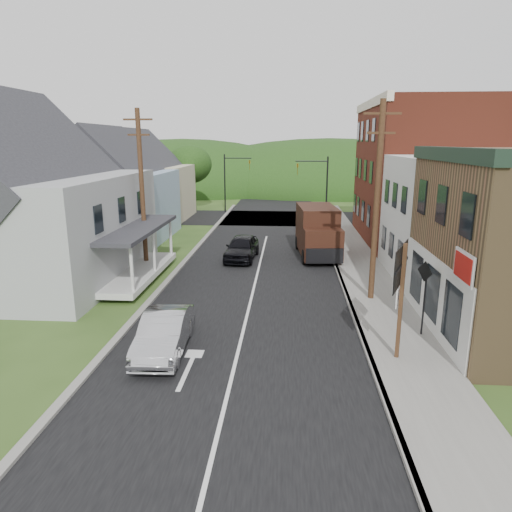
% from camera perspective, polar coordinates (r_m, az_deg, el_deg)
% --- Properties ---
extents(ground, '(120.00, 120.00, 0.00)m').
position_cam_1_polar(ground, '(18.60, -1.46, -8.80)').
color(ground, '#2D4719').
rests_on(ground, ground).
extents(road, '(9.00, 90.00, 0.02)m').
position_cam_1_polar(road, '(28.05, 0.52, -0.85)').
color(road, black).
rests_on(road, ground).
extents(cross_road, '(60.00, 9.00, 0.02)m').
position_cam_1_polar(cross_road, '(44.67, 1.91, 4.77)').
color(cross_road, black).
rests_on(cross_road, ground).
extents(sidewalk_right, '(2.80, 55.00, 0.15)m').
position_cam_1_polar(sidewalk_right, '(26.39, 13.14, -2.03)').
color(sidewalk_right, slate).
rests_on(sidewalk_right, ground).
extents(curb_right, '(0.20, 55.00, 0.15)m').
position_cam_1_polar(curb_right, '(26.21, 10.22, -1.99)').
color(curb_right, slate).
rests_on(curb_right, ground).
extents(curb_left, '(0.30, 55.00, 0.12)m').
position_cam_1_polar(curb_left, '(26.82, -9.73, -1.63)').
color(curb_left, slate).
rests_on(curb_left, ground).
extents(storefront_white, '(8.00, 7.00, 6.50)m').
position_cam_1_polar(storefront_white, '(26.66, 25.26, 4.15)').
color(storefront_white, silver).
rests_on(storefront_white, ground).
extents(storefront_red, '(8.00, 12.00, 10.00)m').
position_cam_1_polar(storefront_red, '(35.44, 20.14, 9.64)').
color(storefront_red, maroon).
rests_on(storefront_red, ground).
extents(house_gray, '(10.20, 12.24, 8.35)m').
position_cam_1_polar(house_gray, '(26.98, -26.59, 6.23)').
color(house_gray, '#A1A3A6').
rests_on(house_gray, ground).
extents(house_blue, '(7.14, 8.16, 7.28)m').
position_cam_1_polar(house_blue, '(36.51, -16.40, 7.96)').
color(house_blue, '#93AFC8').
rests_on(house_blue, ground).
extents(house_cream, '(7.14, 8.16, 7.28)m').
position_cam_1_polar(house_cream, '(45.17, -13.04, 9.24)').
color(house_cream, '#C1B795').
rests_on(house_cream, ground).
extents(utility_pole_right, '(1.60, 0.26, 9.00)m').
position_cam_1_polar(utility_pole_right, '(21.07, 14.86, 6.60)').
color(utility_pole_right, '#472D19').
rests_on(utility_pole_right, ground).
extents(utility_pole_left, '(1.60, 0.26, 9.00)m').
position_cam_1_polar(utility_pole_left, '(26.48, -14.07, 8.09)').
color(utility_pole_left, '#472D19').
rests_on(utility_pole_left, ground).
extents(traffic_signal_right, '(2.87, 0.20, 6.00)m').
position_cam_1_polar(traffic_signal_right, '(40.78, 7.88, 9.07)').
color(traffic_signal_right, black).
rests_on(traffic_signal_right, ground).
extents(traffic_signal_left, '(2.87, 0.20, 6.00)m').
position_cam_1_polar(traffic_signal_left, '(48.05, -3.10, 9.93)').
color(traffic_signal_left, black).
rests_on(traffic_signal_left, ground).
extents(tree_left_b, '(4.80, 4.80, 6.94)m').
position_cam_1_polar(tree_left_b, '(34.63, -28.91, 8.48)').
color(tree_left_b, '#382616').
rests_on(tree_left_b, ground).
extents(tree_left_c, '(5.80, 5.80, 8.41)m').
position_cam_1_polar(tree_left_c, '(42.46, -25.55, 11.00)').
color(tree_left_c, '#382616').
rests_on(tree_left_c, ground).
extents(tree_left_d, '(4.80, 4.80, 6.94)m').
position_cam_1_polar(tree_left_d, '(50.26, -8.32, 11.27)').
color(tree_left_d, '#382616').
rests_on(tree_left_d, ground).
extents(forested_ridge, '(90.00, 30.00, 16.00)m').
position_cam_1_polar(forested_ridge, '(72.43, 2.80, 8.35)').
color(forested_ridge, black).
rests_on(forested_ridge, ground).
extents(silver_sedan, '(1.71, 4.33, 1.40)m').
position_cam_1_polar(silver_sedan, '(16.54, -11.41, -9.47)').
color(silver_sedan, silver).
rests_on(silver_sedan, ground).
extents(dark_sedan, '(2.11, 4.56, 1.51)m').
position_cam_1_polar(dark_sedan, '(28.70, -1.79, 1.04)').
color(dark_sedan, black).
rests_on(dark_sedan, ground).
extents(delivery_van, '(2.79, 5.88, 3.19)m').
position_cam_1_polar(delivery_van, '(29.57, 7.72, 3.01)').
color(delivery_van, black).
rests_on(delivery_van, ground).
extents(route_sign_cluster, '(0.94, 2.11, 3.94)m').
position_cam_1_polar(route_sign_cluster, '(15.62, 17.62, -3.44)').
color(route_sign_cluster, '#472D19').
rests_on(route_sign_cluster, sidewalk_right).
extents(warning_sign, '(0.35, 0.72, 2.86)m').
position_cam_1_polar(warning_sign, '(18.01, 20.33, -3.78)').
color(warning_sign, black).
rests_on(warning_sign, sidewalk_right).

